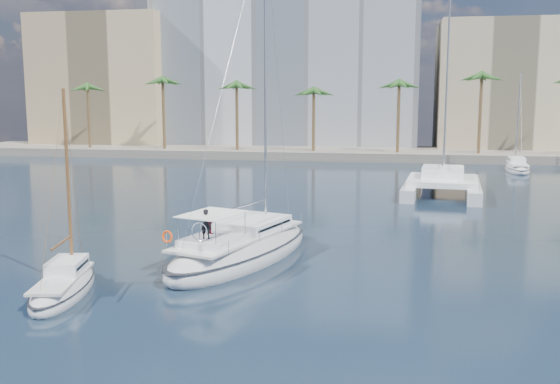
# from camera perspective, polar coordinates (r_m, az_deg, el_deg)

# --- Properties ---
(ground) EXTENTS (160.00, 160.00, 0.00)m
(ground) POSITION_cam_1_polar(r_m,az_deg,el_deg) (32.37, 1.06, -7.06)
(ground) COLOR black
(ground) RESTS_ON ground
(quay) EXTENTS (120.00, 14.00, 1.20)m
(quay) POSITION_cam_1_polar(r_m,az_deg,el_deg) (92.27, 6.91, 3.54)
(quay) COLOR gray
(quay) RESTS_ON ground
(building_modern) EXTENTS (42.00, 16.00, 28.00)m
(building_modern) POSITION_cam_1_polar(r_m,az_deg,el_deg) (105.26, 0.73, 11.53)
(building_modern) COLOR silver
(building_modern) RESTS_ON ground
(building_tan_left) EXTENTS (22.00, 14.00, 22.00)m
(building_tan_left) POSITION_cam_1_polar(r_m,az_deg,el_deg) (110.22, -15.43, 9.53)
(building_tan_left) COLOR tan
(building_tan_left) RESTS_ON ground
(building_beige) EXTENTS (20.00, 14.00, 20.00)m
(building_beige) POSITION_cam_1_polar(r_m,az_deg,el_deg) (102.25, 19.84, 8.86)
(building_beige) COLOR #C4B68D
(building_beige) RESTS_ON ground
(palm_left) EXTENTS (3.60, 3.60, 12.30)m
(palm_left) POSITION_cam_1_polar(r_m,az_deg,el_deg) (95.97, -14.12, 9.32)
(palm_left) COLOR brown
(palm_left) RESTS_ON ground
(palm_centre) EXTENTS (3.60, 3.60, 12.30)m
(palm_centre) POSITION_cam_1_polar(r_m,az_deg,el_deg) (87.93, 6.88, 9.60)
(palm_centre) COLOR brown
(palm_centre) RESTS_ON ground
(main_sloop) EXTENTS (7.87, 13.61, 19.25)m
(main_sloop) POSITION_cam_1_polar(r_m,az_deg,el_deg) (34.11, -3.51, -5.28)
(main_sloop) COLOR silver
(main_sloop) RESTS_ON ground
(small_sloop) EXTENTS (3.42, 7.04, 9.72)m
(small_sloop) POSITION_cam_1_polar(r_m,az_deg,el_deg) (29.87, -19.16, -8.15)
(small_sloop) COLOR silver
(small_sloop) RESTS_ON ground
(catamaran) EXTENTS (7.90, 13.80, 19.10)m
(catamaran) POSITION_cam_1_polar(r_m,az_deg,el_deg) (58.69, 14.63, 0.95)
(catamaran) COLOR silver
(catamaran) RESTS_ON ground
(seagull) EXTENTS (1.08, 0.46, 0.20)m
(seagull) POSITION_cam_1_polar(r_m,az_deg,el_deg) (33.67, -4.39, -5.19)
(seagull) COLOR silver
(seagull) RESTS_ON ground
(moored_yacht_a) EXTENTS (3.37, 9.52, 11.90)m
(moored_yacht_a) POSITION_cam_1_polar(r_m,az_deg,el_deg) (79.75, 20.85, 1.79)
(moored_yacht_a) COLOR silver
(moored_yacht_a) RESTS_ON ground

